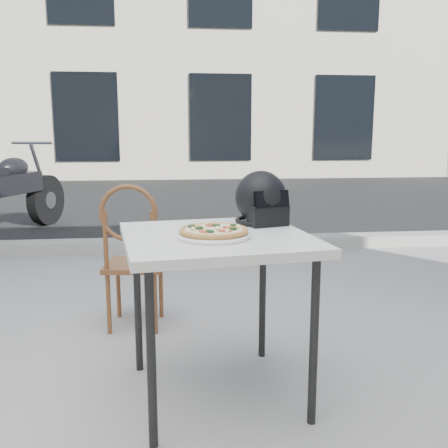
{
  "coord_description": "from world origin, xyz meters",
  "views": [
    {
      "loc": [
        0.37,
        -2.13,
        1.22
      ],
      "look_at": [
        0.6,
        0.01,
        0.82
      ],
      "focal_mm": 40.0,
      "sensor_mm": 36.0,
      "label": 1
    }
  ],
  "objects": [
    {
      "name": "building_across",
      "position": [
        -0.0,
        13.99,
        3.5
      ],
      "size": [
        16.0,
        6.06,
        7.0
      ],
      "color": "beige",
      "rests_on": "ground"
    },
    {
      "name": "pizza",
      "position": [
        0.55,
        -0.04,
        0.8
      ],
      "size": [
        0.33,
        0.33,
        0.04
      ],
      "rotation": [
        0.0,
        0.0,
        0.11
      ],
      "color": "#C38C47",
      "rests_on": "plate"
    },
    {
      "name": "cafe_table_main",
      "position": [
        0.57,
        0.04,
        0.7
      ],
      "size": [
        0.91,
        0.91,
        0.77
      ],
      "rotation": [
        0.0,
        0.0,
        0.14
      ],
      "color": "silver",
      "rests_on": "ground"
    },
    {
      "name": "plate",
      "position": [
        0.55,
        -0.04,
        0.78
      ],
      "size": [
        0.43,
        0.43,
        0.02
      ],
      "rotation": [
        0.0,
        0.0,
        0.43
      ],
      "color": "white",
      "rests_on": "cafe_table_main"
    },
    {
      "name": "helmet",
      "position": [
        0.82,
        0.28,
        0.89
      ],
      "size": [
        0.32,
        0.33,
        0.26
      ],
      "rotation": [
        0.0,
        0.0,
        0.29
      ],
      "color": "black",
      "rests_on": "cafe_table_main"
    },
    {
      "name": "curb",
      "position": [
        0.0,
        3.0,
        0.06
      ],
      "size": [
        30.0,
        0.25,
        0.12
      ],
      "primitive_type": "cube",
      "color": "#9F9D95",
      "rests_on": "ground"
    },
    {
      "name": "motorcycle",
      "position": [
        -1.55,
        3.93,
        0.49
      ],
      "size": [
        0.93,
        2.12,
        1.11
      ],
      "rotation": [
        0.0,
        0.0,
        -0.36
      ],
      "color": "black",
      "rests_on": "street_asphalt"
    },
    {
      "name": "ground",
      "position": [
        0.0,
        0.0,
        0.0
      ],
      "size": [
        80.0,
        80.0,
        0.0
      ],
      "primitive_type": "plane",
      "color": "#A19D99",
      "rests_on": "ground"
    },
    {
      "name": "cafe_chair_main",
      "position": [
        0.13,
        0.88,
        0.51
      ],
      "size": [
        0.39,
        0.39,
        0.92
      ],
      "rotation": [
        0.0,
        0.0,
        3.03
      ],
      "color": "brown",
      "rests_on": "ground"
    },
    {
      "name": "street_asphalt",
      "position": [
        0.0,
        7.0,
        0.0
      ],
      "size": [
        30.0,
        8.0,
        0.0
      ],
      "primitive_type": "cube",
      "color": "black",
      "rests_on": "ground"
    }
  ]
}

